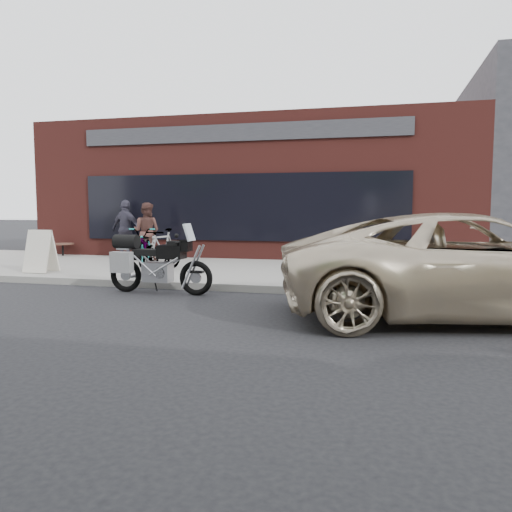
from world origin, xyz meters
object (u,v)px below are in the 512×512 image
object	(u,v)px
cafe_patron_right	(126,229)
bicycle_front	(145,246)
bicycle_rear	(163,250)
cafe_patron_left	(147,231)
sandwich_sign	(41,251)
cafe_table	(63,244)
motorcycle	(153,263)
minivan	(471,266)

from	to	relation	value
cafe_patron_right	bicycle_front	bearing A→B (deg)	145.59
bicycle_rear	cafe_patron_left	distance (m)	2.65
bicycle_front	sandwich_sign	distance (m)	2.67
cafe_table	cafe_patron_right	size ratio (longest dim) A/B	0.39
cafe_patron_right	motorcycle	bearing A→B (deg)	137.91
cafe_table	cafe_patron_right	bearing A→B (deg)	-0.30
bicycle_rear	sandwich_sign	bearing A→B (deg)	-151.64
sandwich_sign	cafe_patron_left	size ratio (longest dim) A/B	0.60
bicycle_rear	minivan	bearing A→B (deg)	-18.55
bicycle_rear	cafe_patron_right	world-z (taller)	cafe_patron_right
motorcycle	minivan	size ratio (longest dim) A/B	0.38
minivan	cafe_table	world-z (taller)	minivan
motorcycle	cafe_table	bearing A→B (deg)	139.44
cafe_patron_left	bicycle_front	bearing A→B (deg)	114.41
bicycle_rear	cafe_table	distance (m)	5.54
bicycle_rear	cafe_patron_right	size ratio (longest dim) A/B	0.95
cafe_table	cafe_patron_left	bearing A→B (deg)	-11.02
bicycle_front	cafe_table	world-z (taller)	bicycle_front
cafe_patron_left	cafe_patron_right	xyz separation A→B (m)	(-1.00, 0.63, 0.05)
minivan	bicycle_rear	bearing A→B (deg)	51.98
bicycle_front	motorcycle	bearing A→B (deg)	-80.28
sandwich_sign	cafe_table	size ratio (longest dim) A/B	1.44
sandwich_sign	bicycle_front	bearing A→B (deg)	51.81
bicycle_front	bicycle_rear	world-z (taller)	bicycle_rear
bicycle_front	cafe_patron_right	xyz separation A→B (m)	(-1.50, 1.73, 0.39)
minivan	bicycle_front	bearing A→B (deg)	48.62
minivan	bicycle_rear	distance (m)	7.25
bicycle_front	cafe_patron_left	distance (m)	1.26
motorcycle	bicycle_front	size ratio (longest dim) A/B	1.14
motorcycle	bicycle_front	xyz separation A→B (m)	(-1.86, 3.40, 0.06)
cafe_table	cafe_patron_left	size ratio (longest dim) A/B	0.41
cafe_patron_right	sandwich_sign	bearing A→B (deg)	101.97
sandwich_sign	cafe_table	world-z (taller)	sandwich_sign
sandwich_sign	cafe_patron_left	xyz separation A→B (m)	(1.18, 3.17, 0.34)
sandwich_sign	cafe_patron_right	bearing A→B (deg)	88.14
motorcycle	minivan	xyz separation A→B (m)	(5.65, -0.87, 0.20)
sandwich_sign	cafe_patron_left	world-z (taller)	cafe_patron_left
cafe_patron_left	cafe_patron_right	size ratio (longest dim) A/B	0.95
motorcycle	cafe_patron_right	bearing A→B (deg)	124.99
cafe_patron_left	sandwich_sign	bearing A→B (deg)	69.70
motorcycle	bicycle_rear	xyz separation A→B (m)	(-0.85, 2.34, 0.07)
bicycle_rear	sandwich_sign	size ratio (longest dim) A/B	1.69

